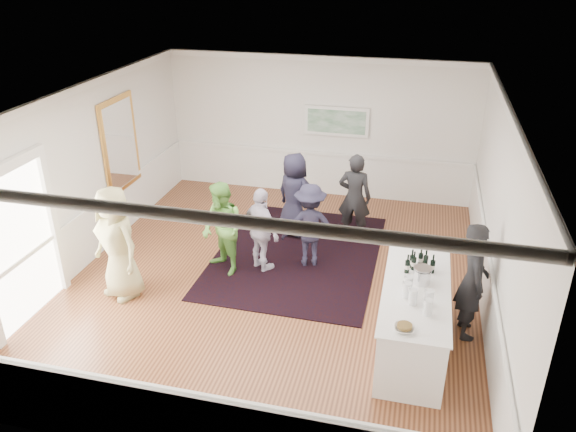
% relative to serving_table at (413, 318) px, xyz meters
% --- Properties ---
extents(floor, '(8.00, 8.00, 0.00)m').
position_rel_serving_table_xyz_m(floor, '(-2.41, 1.29, -0.50)').
color(floor, brown).
rests_on(floor, ground).
extents(ceiling, '(7.00, 8.00, 0.02)m').
position_rel_serving_table_xyz_m(ceiling, '(-2.41, 1.29, 2.70)').
color(ceiling, white).
rests_on(ceiling, wall_back).
extents(wall_left, '(0.02, 8.00, 3.20)m').
position_rel_serving_table_xyz_m(wall_left, '(-5.91, 1.29, 1.10)').
color(wall_left, white).
rests_on(wall_left, floor).
extents(wall_right, '(0.02, 8.00, 3.20)m').
position_rel_serving_table_xyz_m(wall_right, '(1.09, 1.29, 1.10)').
color(wall_right, white).
rests_on(wall_right, floor).
extents(wall_back, '(7.00, 0.02, 3.20)m').
position_rel_serving_table_xyz_m(wall_back, '(-2.41, 5.29, 1.10)').
color(wall_back, white).
rests_on(wall_back, floor).
extents(wall_front, '(7.00, 0.02, 3.20)m').
position_rel_serving_table_xyz_m(wall_front, '(-2.41, -2.71, 1.10)').
color(wall_front, white).
rests_on(wall_front, floor).
extents(wainscoting, '(7.00, 8.00, 1.00)m').
position_rel_serving_table_xyz_m(wainscoting, '(-2.41, 1.29, -0.00)').
color(wainscoting, white).
rests_on(wainscoting, floor).
extents(mirror, '(0.05, 1.25, 1.85)m').
position_rel_serving_table_xyz_m(mirror, '(-5.87, 2.59, 1.30)').
color(mirror, gold).
rests_on(mirror, wall_left).
extents(doorway, '(0.10, 1.78, 2.56)m').
position_rel_serving_table_xyz_m(doorway, '(-5.86, -0.61, 0.92)').
color(doorway, white).
rests_on(doorway, wall_left).
extents(landscape_painting, '(1.44, 0.06, 0.66)m').
position_rel_serving_table_xyz_m(landscape_painting, '(-2.01, 5.23, 1.28)').
color(landscape_painting, white).
rests_on(landscape_painting, wall_back).
extents(area_rug, '(3.03, 3.96, 0.02)m').
position_rel_serving_table_xyz_m(area_rug, '(-2.22, 2.21, -0.49)').
color(area_rug, black).
rests_on(area_rug, floor).
extents(serving_table, '(0.93, 2.45, 0.99)m').
position_rel_serving_table_xyz_m(serving_table, '(0.00, 0.00, 0.00)').
color(serving_table, white).
rests_on(serving_table, floor).
extents(bartender, '(0.52, 0.72, 1.83)m').
position_rel_serving_table_xyz_m(bartender, '(0.79, 0.53, 0.41)').
color(bartender, black).
rests_on(bartender, floor).
extents(guest_tan, '(1.12, 0.96, 1.94)m').
position_rel_serving_table_xyz_m(guest_tan, '(-4.76, 0.26, 0.47)').
color(guest_tan, tan).
rests_on(guest_tan, floor).
extents(guest_green, '(1.04, 1.01, 1.69)m').
position_rel_serving_table_xyz_m(guest_green, '(-3.36, 1.35, 0.35)').
color(guest_green, '#61A642').
rests_on(guest_green, floor).
extents(guest_lilac, '(0.96, 0.86, 1.57)m').
position_rel_serving_table_xyz_m(guest_lilac, '(-2.72, 1.59, 0.28)').
color(guest_lilac, silver).
rests_on(guest_lilac, floor).
extents(guest_dark_a, '(1.15, 0.87, 1.57)m').
position_rel_serving_table_xyz_m(guest_dark_a, '(-1.93, 1.97, 0.29)').
color(guest_dark_a, '#1D1B2E').
rests_on(guest_dark_a, floor).
extents(guest_dark_b, '(0.67, 0.46, 1.77)m').
position_rel_serving_table_xyz_m(guest_dark_b, '(-1.29, 3.18, 0.39)').
color(guest_dark_b, black).
rests_on(guest_dark_b, floor).
extents(guest_navy, '(1.00, 0.90, 1.72)m').
position_rel_serving_table_xyz_m(guest_navy, '(-2.48, 3.08, 0.36)').
color(guest_navy, '#1D1B2E').
rests_on(guest_navy, floor).
extents(wine_bottles, '(0.43, 0.33, 0.31)m').
position_rel_serving_table_xyz_m(wine_bottles, '(0.01, 0.53, 0.65)').
color(wine_bottles, black).
rests_on(wine_bottles, serving_table).
extents(juice_pitchers, '(0.41, 0.62, 0.24)m').
position_rel_serving_table_xyz_m(juice_pitchers, '(0.00, -0.34, 0.61)').
color(juice_pitchers, '#7AA139').
rests_on(juice_pitchers, serving_table).
extents(ice_bucket, '(0.26, 0.26, 0.25)m').
position_rel_serving_table_xyz_m(ice_bucket, '(0.06, 0.17, 0.61)').
color(ice_bucket, silver).
rests_on(ice_bucket, serving_table).
extents(nut_bowl, '(0.26, 0.26, 0.08)m').
position_rel_serving_table_xyz_m(nut_bowl, '(-0.12, -0.99, 0.53)').
color(nut_bowl, white).
rests_on(nut_bowl, serving_table).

